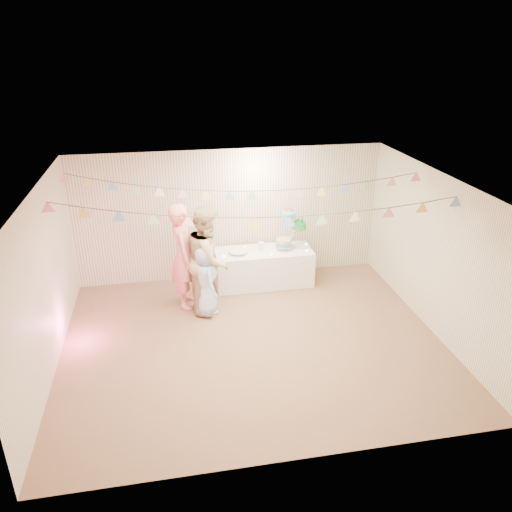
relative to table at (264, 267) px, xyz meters
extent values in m
plane|color=brown|center=(-0.58, -2.00, -0.35)|extent=(6.00, 6.00, 0.00)
plane|color=white|center=(-0.58, -2.00, 2.25)|extent=(6.00, 6.00, 0.00)
plane|color=white|center=(-0.58, 0.50, 0.95)|extent=(6.00, 6.00, 0.00)
plane|color=white|center=(-0.58, -4.50, 0.95)|extent=(6.00, 6.00, 0.00)
plane|color=white|center=(-3.58, -2.00, 0.95)|extent=(5.00, 5.00, 0.00)
plane|color=white|center=(2.42, -2.00, 0.95)|extent=(5.00, 5.00, 0.00)
cube|color=white|center=(0.00, 0.00, 0.00)|extent=(1.88, 0.75, 0.71)
cylinder|color=white|center=(-0.51, -0.05, 0.41)|extent=(0.35, 0.35, 0.02)
imported|color=#F2807E|center=(-1.56, -0.57, 0.61)|extent=(0.47, 0.71, 1.93)
imported|color=tan|center=(-1.14, -0.75, 0.60)|extent=(0.90, 1.06, 1.91)
imported|color=#A8C9EE|center=(-1.21, -0.93, 0.30)|extent=(0.55, 0.72, 1.30)
cylinder|color=#FFD88C|center=(-0.80, -0.15, 0.37)|extent=(0.04, 0.04, 0.03)
cylinder|color=#FFD88C|center=(-0.35, 0.18, 0.37)|extent=(0.04, 0.04, 0.03)
cylinder|color=#FFD88C|center=(0.10, -0.22, 0.37)|extent=(0.04, 0.04, 0.03)
cylinder|color=#FFD88C|center=(0.35, 0.22, 0.37)|extent=(0.04, 0.04, 0.03)
cylinder|color=#FFD88C|center=(0.82, -0.18, 0.37)|extent=(0.04, 0.04, 0.03)
cylinder|color=#FFD88C|center=(0.90, 0.15, 0.37)|extent=(0.04, 0.04, 0.03)
camera|label=1|loc=(-1.78, -8.69, 4.18)|focal=35.00mm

